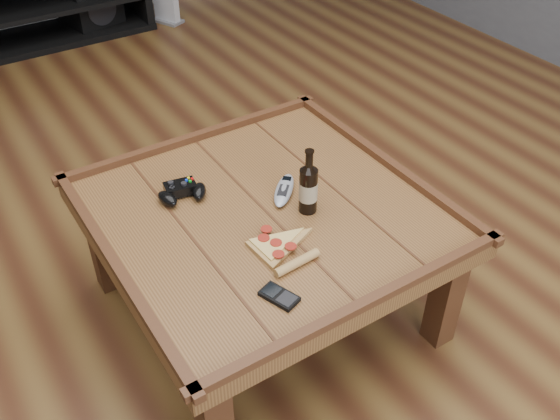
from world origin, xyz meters
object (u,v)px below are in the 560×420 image
coffee_table (265,225)px  smartphone (279,296)px  beer_bottle (308,187)px  media_console (34,4)px  subwoofer (89,3)px  pizza_slice (279,248)px  remote_control (284,190)px  game_console (166,5)px  game_controller (182,192)px

coffee_table → smartphone: bearing=-115.7°
beer_bottle → media_console: bearing=92.3°
coffee_table → media_console: bearing=90.0°
media_console → subwoofer: bearing=7.7°
beer_bottle → subwoofer: 2.90m
pizza_slice → remote_control: 0.27m
media_console → smartphone: (-0.16, -3.09, 0.21)m
pizza_slice → game_console: size_ratio=1.07×
smartphone → subwoofer: 3.19m
subwoofer → media_console: bearing=176.5°
remote_control → game_console: 2.69m
beer_bottle → remote_control: 0.14m
coffee_table → remote_control: same height
game_console → game_controller: bearing=-137.0°
subwoofer → smartphone: bearing=-110.7°
media_console → remote_control: bearing=-87.9°
beer_bottle → pizza_slice: beer_bottle is taller
game_controller → pizza_slice: 0.40m
coffee_table → game_console: (0.82, 2.61, -0.27)m
coffee_table → beer_bottle: bearing=-32.1°
game_controller → subwoofer: 2.68m
beer_bottle → game_console: beer_bottle is taller
beer_bottle → subwoofer: (0.24, 2.87, -0.38)m
pizza_slice → smartphone: 0.19m
game_controller → remote_control: game_controller is taller
pizza_slice → subwoofer: bearing=77.9°
game_console → subwoofer: bearing=132.9°
pizza_slice → smartphone: size_ratio=2.36×
remote_control → pizza_slice: bearing=-82.2°
smartphone → remote_control: bearing=35.6°
coffee_table → game_console: 2.74m
remote_control → smartphone: bearing=-80.8°
game_controller → remote_control: 0.33m
subwoofer → game_console: subwoofer is taller
media_console → smartphone: 3.10m
smartphone → remote_control: remote_control is taller
smartphone → game_console: (0.98, 2.94, -0.34)m
coffee_table → pizza_slice: pizza_slice is taller
beer_bottle → game_controller: 0.41m
media_console → game_controller: 2.57m
coffee_table → media_console: 2.75m
media_console → pizza_slice: bearing=-91.2°
coffee_table → beer_bottle: beer_bottle is taller
media_console → pizza_slice: (-0.06, -2.93, 0.21)m
game_console → remote_control: bearing=-130.1°
coffee_table → remote_control: size_ratio=6.15×
coffee_table → subwoofer: bearing=82.7°
remote_control → media_console: bearing=135.9°
pizza_slice → remote_control: size_ratio=1.64×
media_console → remote_control: (0.10, -2.71, 0.22)m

